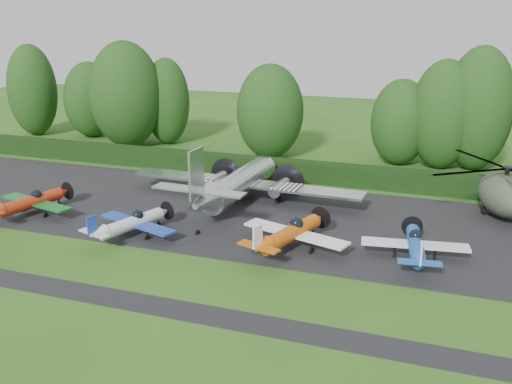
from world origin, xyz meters
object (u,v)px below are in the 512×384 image
(light_plane_blue, at_px, (416,245))
(transport_plane, at_px, (239,183))
(light_plane_white, at_px, (132,223))
(light_plane_red, at_px, (31,202))
(helicopter, at_px, (505,192))
(light_plane_orange, at_px, (291,233))

(light_plane_blue, bearing_deg, transport_plane, 162.84)
(light_plane_white, distance_m, light_plane_blue, 20.11)
(light_plane_red, height_order, helicopter, helicopter)
(transport_plane, bearing_deg, light_plane_white, -118.46)
(light_plane_red, relative_size, light_plane_orange, 0.92)
(light_plane_blue, bearing_deg, light_plane_red, -169.71)
(light_plane_blue, height_order, helicopter, helicopter)
(light_plane_white, bearing_deg, light_plane_red, 153.56)
(light_plane_orange, relative_size, helicopter, 0.54)
(light_plane_red, height_order, light_plane_orange, light_plane_orange)
(light_plane_red, bearing_deg, helicopter, 4.29)
(light_plane_red, xyz_separation_m, helicopter, (36.09, 11.75, 1.12))
(light_plane_orange, xyz_separation_m, light_plane_blue, (8.28, 1.03, -0.14))
(light_plane_white, distance_m, helicopter, 29.05)
(transport_plane, relative_size, light_plane_orange, 2.53)
(light_plane_blue, relative_size, helicopter, 0.48)
(transport_plane, bearing_deg, helicopter, 6.46)
(light_plane_orange, bearing_deg, light_plane_white, 169.94)
(light_plane_red, distance_m, light_plane_orange, 21.86)
(light_plane_white, height_order, light_plane_orange, light_plane_orange)
(light_plane_orange, bearing_deg, helicopter, 21.78)
(helicopter, bearing_deg, light_plane_blue, -99.04)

